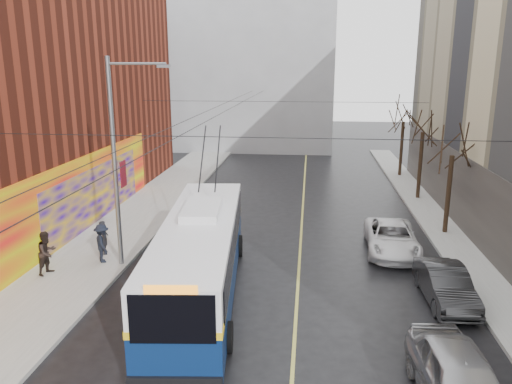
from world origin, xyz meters
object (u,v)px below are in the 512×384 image
tree_near (454,140)px  parked_car_c (392,238)px  parked_car_a (460,381)px  pedestrian_a (104,237)px  parked_car_b (446,285)px  following_car (200,204)px  trolleybus (200,255)px  pedestrian_c (102,243)px  tree_mid (424,120)px  pedestrian_b (47,253)px  streetlight_pole (118,159)px  tree_far (404,112)px

tree_near → parked_car_c: size_ratio=1.27×
parked_car_a → pedestrian_a: pedestrian_a is taller
parked_car_b → following_car: 14.85m
parked_car_c → pedestrian_a: (-13.29, -2.06, 0.24)m
trolleybus → pedestrian_c: (-4.95, 2.41, -0.60)m
tree_near → parked_car_b: (-2.00, -7.98, -4.29)m
tree_mid → parked_car_a: 21.85m
tree_near → following_car: 14.14m
pedestrian_b → trolleybus: bearing=-80.6°
tree_near → pedestrian_a: bearing=-163.4°
streetlight_pole → pedestrian_c: size_ratio=5.17×
streetlight_pole → trolleybus: (3.92, -2.30, -3.23)m
trolleybus → pedestrian_c: trolleybus is taller
streetlight_pole → parked_car_a: bearing=-34.3°
tree_near → parked_car_a: size_ratio=1.33×
streetlight_pole → parked_car_a: streetlight_pole is taller
parked_car_c → tree_mid: bearing=74.2°
tree_far → parked_car_c: bearing=-100.7°
tree_near → tree_mid: 7.01m
tree_mid → parked_car_a: tree_mid is taller
tree_near → following_car: tree_near is taller
parked_car_b → pedestrian_b: size_ratio=2.27×
parked_car_c → following_car: size_ratio=1.07×
pedestrian_b → following_car: bearing=-9.7°
parked_car_a → streetlight_pole: bearing=141.9°
following_car → parked_car_a: bearing=-52.1°
tree_far → tree_mid: bearing=-90.0°
tree_near → tree_mid: bearing=90.0°
tree_mid → pedestrian_a: bearing=-144.1°
tree_near → trolleybus: 14.36m
parked_car_b → following_car: following_car is taller
tree_far → pedestrian_a: (-16.49, -18.93, -4.20)m
parked_car_a → parked_car_c: (0.00, 11.28, -0.12)m
parked_car_b → tree_mid: bearing=79.8°
pedestrian_c → trolleybus: bearing=-151.3°
pedestrian_a → following_car: bearing=-48.0°
parked_car_a → tree_near: bearing=73.5°
parked_car_c → following_car: following_car is taller
tree_near → pedestrian_a: 17.68m
pedestrian_b → pedestrian_c: bearing=-32.6°
parked_car_b → pedestrian_c: 14.33m
tree_far → pedestrian_b: size_ratio=3.56×
parked_car_a → parked_car_b: (1.20, 6.18, -0.13)m
parked_car_a → parked_car_c: parked_car_a is taller
trolleybus → following_car: 10.09m
parked_car_a → pedestrian_b: pedestrian_b is taller
tree_far → pedestrian_a: bearing=-131.1°
streetlight_pole → tree_near: (15.14, 6.00, 0.13)m
tree_mid → following_car: bearing=-157.8°
tree_mid → trolleybus: tree_mid is taller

